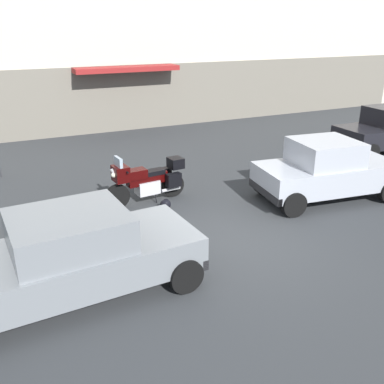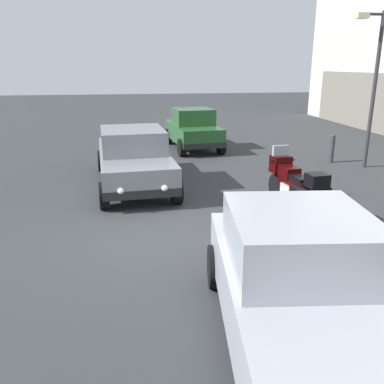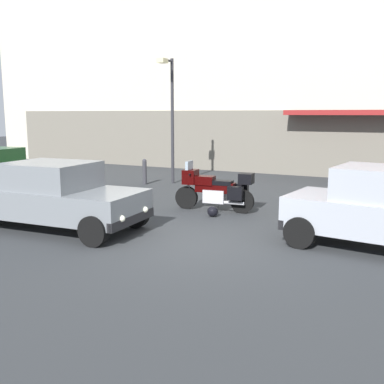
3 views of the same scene
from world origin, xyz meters
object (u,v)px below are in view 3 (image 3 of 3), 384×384
(motorcycle, at_px, (215,189))
(car_sedan_far, at_px, (50,195))
(helmet, at_px, (213,211))
(streetlamp_curbside, at_px, (170,108))
(bollard_curbside, at_px, (145,171))

(motorcycle, relative_size, car_sedan_far, 0.49)
(helmet, distance_m, car_sedan_far, 4.07)
(motorcycle, distance_m, streetlamp_curbside, 5.62)
(helmet, distance_m, bollard_curbside, 5.99)
(streetlamp_curbside, bearing_deg, helmet, -49.64)
(bollard_curbside, bearing_deg, car_sedan_far, -75.63)
(car_sedan_far, bearing_deg, motorcycle, 49.18)
(motorcycle, relative_size, streetlamp_curbside, 0.48)
(motorcycle, distance_m, helmet, 0.87)
(motorcycle, relative_size, helmet, 8.08)
(motorcycle, xyz_separation_m, helmet, (0.23, -0.69, -0.48))
(bollard_curbside, bearing_deg, helmet, -39.98)
(streetlamp_curbside, distance_m, bollard_curbside, 2.54)
(motorcycle, distance_m, bollard_curbside, 5.37)
(helmet, xyz_separation_m, car_sedan_far, (-2.87, -2.82, 0.64))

